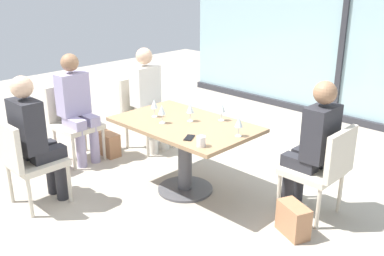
% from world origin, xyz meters
% --- Properties ---
extents(ground_plane, '(12.00, 12.00, 0.00)m').
position_xyz_m(ground_plane, '(0.00, 0.00, 0.00)').
color(ground_plane, '#A89E8E').
extents(window_wall_backdrop, '(5.60, 0.10, 2.70)m').
position_xyz_m(window_wall_backdrop, '(0.00, 3.20, 1.21)').
color(window_wall_backdrop, '#97B7BC').
rests_on(window_wall_backdrop, ground_plane).
extents(dining_table_main, '(1.38, 0.87, 0.73)m').
position_xyz_m(dining_table_main, '(0.00, 0.00, 0.55)').
color(dining_table_main, '#997551').
rests_on(dining_table_main, ground_plane).
extents(chair_side_end, '(0.50, 0.46, 0.87)m').
position_xyz_m(chair_side_end, '(-1.52, -0.33, 0.50)').
color(chair_side_end, beige).
rests_on(chair_side_end, ground_plane).
extents(chair_far_right, '(0.50, 0.46, 0.87)m').
position_xyz_m(chair_far_right, '(1.22, 0.49, 0.50)').
color(chair_far_right, beige).
rests_on(chair_far_right, ground_plane).
extents(chair_far_left, '(0.50, 0.46, 0.87)m').
position_xyz_m(chair_far_left, '(-1.22, 0.49, 0.50)').
color(chair_far_left, beige).
rests_on(chair_far_left, ground_plane).
extents(chair_front_left, '(0.46, 0.50, 0.87)m').
position_xyz_m(chair_front_left, '(-0.83, -1.24, 0.50)').
color(chair_front_left, beige).
rests_on(chair_front_left, ground_plane).
extents(person_side_end, '(0.39, 0.34, 1.26)m').
position_xyz_m(person_side_end, '(-1.42, -0.33, 0.70)').
color(person_side_end, '#9E93B7').
rests_on(person_side_end, ground_plane).
extents(person_far_right, '(0.39, 0.34, 1.26)m').
position_xyz_m(person_far_right, '(1.12, 0.49, 0.70)').
color(person_far_right, '#28282D').
rests_on(person_far_right, ground_plane).
extents(person_far_left, '(0.39, 0.34, 1.26)m').
position_xyz_m(person_far_left, '(-1.12, 0.49, 0.70)').
color(person_far_left, silver).
rests_on(person_far_left, ground_plane).
extents(person_front_left, '(0.34, 0.39, 1.26)m').
position_xyz_m(person_front_left, '(-0.83, -1.14, 0.70)').
color(person_front_left, '#28282D').
rests_on(person_front_left, ground_plane).
extents(wine_glass_0, '(0.07, 0.07, 0.18)m').
position_xyz_m(wine_glass_0, '(0.21, 0.30, 0.86)').
color(wine_glass_0, silver).
rests_on(wine_glass_0, dining_table_main).
extents(wine_glass_1, '(0.07, 0.07, 0.18)m').
position_xyz_m(wine_glass_1, '(-0.15, -0.16, 0.86)').
color(wine_glass_1, silver).
rests_on(wine_glass_1, dining_table_main).
extents(wine_glass_2, '(0.07, 0.07, 0.18)m').
position_xyz_m(wine_glass_2, '(0.01, 0.07, 0.86)').
color(wine_glass_2, silver).
rests_on(wine_glass_2, dining_table_main).
extents(wine_glass_3, '(0.07, 0.07, 0.18)m').
position_xyz_m(wine_glass_3, '(-0.35, -0.08, 0.86)').
color(wine_glass_3, silver).
rests_on(wine_glass_3, dining_table_main).
extents(wine_glass_4, '(0.07, 0.07, 0.18)m').
position_xyz_m(wine_glass_4, '(0.60, 0.07, 0.86)').
color(wine_glass_4, silver).
rests_on(wine_glass_4, dining_table_main).
extents(coffee_cup, '(0.08, 0.08, 0.09)m').
position_xyz_m(coffee_cup, '(0.53, -0.33, 0.78)').
color(coffee_cup, white).
rests_on(coffee_cup, dining_table_main).
extents(cell_phone_on_table, '(0.13, 0.16, 0.01)m').
position_xyz_m(cell_phone_on_table, '(0.32, -0.26, 0.73)').
color(cell_phone_on_table, black).
rests_on(cell_phone_on_table, dining_table_main).
extents(handbag_0, '(0.32, 0.20, 0.28)m').
position_xyz_m(handbag_0, '(-1.36, -0.71, 0.14)').
color(handbag_0, beige).
rests_on(handbag_0, ground_plane).
extents(handbag_1, '(0.34, 0.26, 0.28)m').
position_xyz_m(handbag_1, '(1.22, 0.07, 0.14)').
color(handbag_1, '#A3704C').
rests_on(handbag_1, ground_plane).
extents(handbag_2, '(0.30, 0.17, 0.28)m').
position_xyz_m(handbag_2, '(-1.31, -0.01, 0.14)').
color(handbag_2, '#A3704C').
rests_on(handbag_2, ground_plane).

